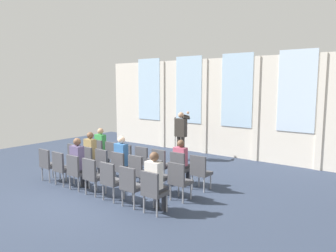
% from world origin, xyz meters
% --- Properties ---
extents(ground_plane, '(15.41, 15.41, 0.00)m').
position_xyz_m(ground_plane, '(0.00, 0.00, 0.00)').
color(ground_plane, '#2D384C').
extents(rear_partition, '(10.65, 0.14, 3.90)m').
position_xyz_m(rear_partition, '(0.04, 5.92, 1.95)').
color(rear_partition, silver).
rests_on(rear_partition, ground).
extents(speaker, '(0.50, 0.69, 1.77)m').
position_xyz_m(speaker, '(-0.38, 4.33, 1.03)').
color(speaker, '#332D28').
rests_on(speaker, ground).
extents(mic_stand, '(0.28, 0.28, 1.55)m').
position_xyz_m(mic_stand, '(-0.70, 4.43, 0.34)').
color(mic_stand, black).
rests_on(mic_stand, ground).
extents(chair_r0_c0, '(0.46, 0.44, 0.94)m').
position_xyz_m(chair_r0_c0, '(-1.95, 1.85, 0.53)').
color(chair_r0_c0, '#99999E').
rests_on(chair_r0_c0, ground).
extents(audience_r0_c0, '(0.36, 0.39, 1.32)m').
position_xyz_m(audience_r0_c0, '(-1.95, 1.93, 0.73)').
color(audience_r0_c0, '#2D2D33').
rests_on(audience_r0_c0, ground).
extents(chair_r0_c1, '(0.46, 0.44, 0.94)m').
position_xyz_m(chair_r0_c1, '(-1.30, 1.85, 0.53)').
color(chair_r0_c1, '#99999E').
rests_on(chair_r0_c1, ground).
extents(chair_r0_c2, '(0.46, 0.44, 0.94)m').
position_xyz_m(chair_r0_c2, '(-0.65, 1.85, 0.53)').
color(chair_r0_c2, '#99999E').
rests_on(chair_r0_c2, ground).
extents(chair_r0_c3, '(0.46, 0.44, 0.94)m').
position_xyz_m(chair_r0_c3, '(0.00, 1.85, 0.53)').
color(chair_r0_c3, '#99999E').
rests_on(chair_r0_c3, ground).
extents(chair_r0_c4, '(0.46, 0.44, 0.94)m').
position_xyz_m(chair_r0_c4, '(0.65, 1.85, 0.53)').
color(chair_r0_c4, '#99999E').
rests_on(chair_r0_c4, ground).
extents(chair_r0_c5, '(0.46, 0.44, 0.94)m').
position_xyz_m(chair_r0_c5, '(1.30, 1.85, 0.53)').
color(chair_r0_c5, '#99999E').
rests_on(chair_r0_c5, ground).
extents(audience_r0_c5, '(0.36, 0.39, 1.27)m').
position_xyz_m(audience_r0_c5, '(1.30, 1.94, 0.71)').
color(audience_r0_c5, '#2D2D33').
rests_on(audience_r0_c5, ground).
extents(chair_r0_c6, '(0.46, 0.44, 0.94)m').
position_xyz_m(chair_r0_c6, '(1.95, 1.85, 0.53)').
color(chair_r0_c6, '#99999E').
rests_on(chair_r0_c6, ground).
extents(chair_r1_c0, '(0.46, 0.44, 0.94)m').
position_xyz_m(chair_r1_c0, '(-1.95, 0.89, 0.53)').
color(chair_r1_c0, '#99999E').
rests_on(chair_r1_c0, ground).
extents(chair_r1_c1, '(0.46, 0.44, 0.94)m').
position_xyz_m(chair_r1_c1, '(-1.30, 0.89, 0.53)').
color(chair_r1_c1, '#99999E').
rests_on(chair_r1_c1, ground).
extents(audience_r1_c1, '(0.36, 0.39, 1.36)m').
position_xyz_m(audience_r1_c1, '(-1.30, 0.97, 0.75)').
color(audience_r1_c1, '#2D2D33').
rests_on(audience_r1_c1, ground).
extents(chair_r1_c2, '(0.46, 0.44, 0.94)m').
position_xyz_m(chair_r1_c2, '(-0.65, 0.89, 0.53)').
color(chair_r1_c2, '#99999E').
rests_on(chair_r1_c2, ground).
extents(chair_r1_c3, '(0.46, 0.44, 0.94)m').
position_xyz_m(chair_r1_c3, '(0.00, 0.89, 0.53)').
color(chair_r1_c3, '#99999E').
rests_on(chair_r1_c3, ground).
extents(audience_r1_c3, '(0.36, 0.39, 1.37)m').
position_xyz_m(audience_r1_c3, '(0.00, 0.97, 0.76)').
color(audience_r1_c3, '#2D2D33').
rests_on(audience_r1_c3, ground).
extents(chair_r1_c4, '(0.46, 0.44, 0.94)m').
position_xyz_m(chair_r1_c4, '(0.65, 0.89, 0.53)').
color(chair_r1_c4, '#99999E').
rests_on(chair_r1_c4, ground).
extents(chair_r1_c5, '(0.46, 0.44, 0.94)m').
position_xyz_m(chair_r1_c5, '(1.30, 0.89, 0.53)').
color(chair_r1_c5, '#99999E').
rests_on(chair_r1_c5, ground).
extents(chair_r1_c6, '(0.46, 0.44, 0.94)m').
position_xyz_m(chair_r1_c6, '(1.95, 0.89, 0.53)').
color(chair_r1_c6, '#99999E').
rests_on(chair_r1_c6, ground).
extents(chair_r2_c0, '(0.46, 0.44, 0.94)m').
position_xyz_m(chair_r2_c0, '(-1.95, -0.07, 0.53)').
color(chair_r2_c0, '#99999E').
rests_on(chair_r2_c0, ground).
extents(chair_r2_c1, '(0.46, 0.44, 0.94)m').
position_xyz_m(chair_r2_c1, '(-1.30, -0.07, 0.53)').
color(chair_r2_c1, '#99999E').
rests_on(chair_r2_c1, ground).
extents(chair_r2_c2, '(0.46, 0.44, 0.94)m').
position_xyz_m(chair_r2_c2, '(-0.65, -0.07, 0.53)').
color(chair_r2_c2, '#99999E').
rests_on(chair_r2_c2, ground).
extents(audience_r2_c2, '(0.36, 0.39, 1.38)m').
position_xyz_m(audience_r2_c2, '(-0.65, 0.00, 0.76)').
color(audience_r2_c2, '#2D2D33').
rests_on(audience_r2_c2, ground).
extents(chair_r2_c3, '(0.46, 0.44, 0.94)m').
position_xyz_m(chair_r2_c3, '(0.00, -0.07, 0.53)').
color(chair_r2_c3, '#99999E').
rests_on(chair_r2_c3, ground).
extents(chair_r2_c4, '(0.46, 0.44, 0.94)m').
position_xyz_m(chair_r2_c4, '(0.65, -0.07, 0.53)').
color(chair_r2_c4, '#99999E').
rests_on(chair_r2_c4, ground).
extents(chair_r2_c5, '(0.46, 0.44, 0.94)m').
position_xyz_m(chair_r2_c5, '(1.30, -0.07, 0.53)').
color(chair_r2_c5, '#99999E').
rests_on(chair_r2_c5, ground).
extents(chair_r2_c6, '(0.46, 0.44, 0.94)m').
position_xyz_m(chair_r2_c6, '(1.95, -0.07, 0.53)').
color(chair_r2_c6, '#99999E').
rests_on(chair_r2_c6, ground).
extents(audience_r2_c6, '(0.36, 0.39, 1.35)m').
position_xyz_m(audience_r2_c6, '(1.95, 0.01, 0.75)').
color(audience_r2_c6, '#2D2D33').
rests_on(audience_r2_c6, ground).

